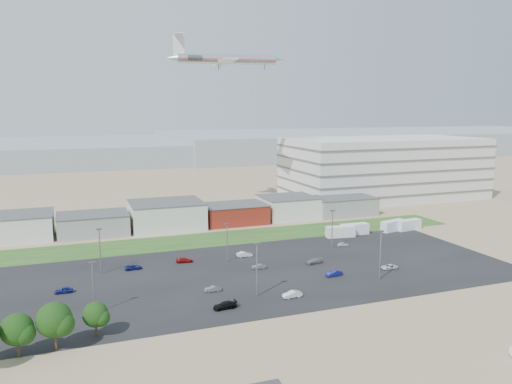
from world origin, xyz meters
name	(u,v)px	position (x,y,z in m)	size (l,w,h in m)	color
ground	(267,307)	(0.00, 0.00, 0.00)	(700.00, 700.00, 0.00)	#957E5F
parking_lot	(255,272)	(5.00, 20.00, 0.01)	(120.00, 50.00, 0.01)	black
grass_strip	(200,240)	(0.00, 52.00, 0.01)	(160.00, 16.00, 0.02)	#244C1C
hills_backdrop	(169,151)	(40.00, 315.00, 4.50)	(700.00, 200.00, 9.00)	gray
building_row	(131,218)	(-17.00, 71.00, 4.00)	(170.00, 20.00, 8.00)	silver
parking_garage	(383,168)	(90.00, 95.00, 12.50)	(80.00, 40.00, 25.00)	silver
box_trailer_a	(340,232)	(39.28, 41.55, 1.58)	(8.40, 2.63, 3.15)	silver
box_trailer_b	(355,229)	(44.76, 42.78, 1.60)	(8.54, 2.67, 3.20)	silver
box_trailer_c	(393,226)	(58.22, 42.62, 1.60)	(8.55, 2.67, 3.21)	silver
box_trailer_d	(409,225)	(63.49, 42.08, 1.57)	(8.39, 2.62, 3.14)	silver
tree_mid	(17,333)	(-41.79, -4.90, 3.86)	(5.14, 5.14, 7.72)	#17330E
tree_right	(54,324)	(-36.64, -4.45, 4.34)	(5.78, 5.78, 8.68)	#17330E
tree_near	(96,317)	(-30.59, -1.57, 3.30)	(4.40, 4.40, 6.60)	#17330E
lightpole_front_l	(93,288)	(-30.44, 8.10, 4.86)	(1.14, 0.48, 9.72)	slate
lightpole_front_m	(257,270)	(0.22, 6.16, 5.41)	(1.27, 0.53, 10.81)	slate
lightpole_front_r	(380,255)	(28.70, 6.12, 5.45)	(1.28, 0.53, 10.90)	slate
lightpole_back_l	(100,251)	(-28.03, 31.14, 5.22)	(1.23, 0.51, 10.44)	slate
lightpole_back_m	(227,243)	(1.42, 30.16, 4.75)	(1.12, 0.47, 9.49)	slate
lightpole_back_r	(332,229)	(31.13, 31.85, 5.16)	(1.21, 0.51, 10.32)	slate
airliner	(227,59)	(21.16, 93.05, 54.44)	(42.96, 29.29, 12.69)	silver
parked_car_0	(389,267)	(34.97, 11.39, 0.55)	(1.82, 3.94, 1.09)	silver
parked_car_1	(334,273)	(20.49, 11.48, 0.64)	(1.36, 3.91, 1.29)	navy
parked_car_3	(225,305)	(-7.58, 2.18, 0.66)	(1.84, 4.53, 1.31)	black
parked_car_4	(213,289)	(-7.35, 11.58, 0.56)	(1.18, 3.40, 1.12)	#595B5E
parked_car_5	(64,290)	(-35.79, 21.14, 0.61)	(1.43, 3.56, 1.21)	navy
parked_car_6	(184,260)	(-8.59, 32.94, 0.58)	(1.63, 4.02, 1.17)	maroon
parked_car_7	(259,266)	(6.66, 22.18, 0.54)	(1.15, 3.30, 1.09)	#595B5E
parked_car_8	(343,244)	(34.86, 32.39, 0.54)	(1.28, 3.18, 1.08)	silver
parked_car_9	(133,267)	(-20.87, 31.68, 0.54)	(1.80, 3.89, 1.08)	navy
parked_car_10	(58,327)	(-36.56, 2.83, 0.65)	(1.82, 4.47, 1.30)	#595B5E
parked_car_11	(244,254)	(6.63, 32.40, 0.65)	(1.38, 3.96, 1.31)	silver
parked_car_12	(314,261)	(20.39, 21.22, 0.60)	(1.68, 4.13, 1.20)	#A5A5AA
parked_car_13	(292,294)	(6.48, 2.99, 0.65)	(1.38, 3.95, 1.30)	silver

